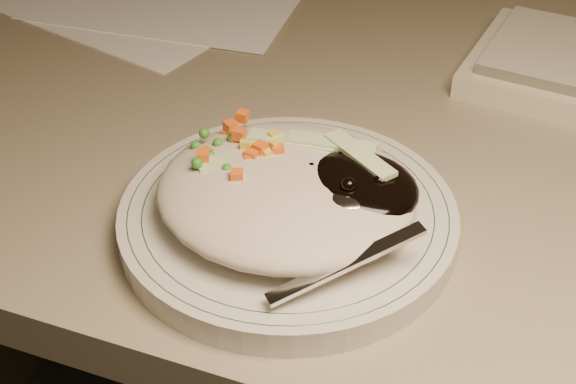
% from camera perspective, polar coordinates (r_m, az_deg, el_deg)
% --- Properties ---
extents(desk, '(1.40, 0.70, 0.74)m').
position_cam_1_polar(desk, '(0.88, 8.47, -5.55)').
color(desk, gray).
rests_on(desk, ground).
extents(plate, '(0.26, 0.26, 0.02)m').
position_cam_1_polar(plate, '(0.61, -0.00, -1.95)').
color(plate, beige).
rests_on(plate, desk).
extents(plate_rim, '(0.24, 0.24, 0.00)m').
position_cam_1_polar(plate_rim, '(0.60, -0.00, -1.21)').
color(plate_rim, '#144723').
rests_on(plate_rim, plate).
extents(meal, '(0.21, 0.19, 0.05)m').
position_cam_1_polar(meal, '(0.59, 0.36, 0.30)').
color(meal, beige).
rests_on(meal, plate).
extents(papers, '(0.37, 0.28, 0.00)m').
position_cam_1_polar(papers, '(0.99, -9.79, 13.31)').
color(papers, white).
rests_on(papers, desk).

